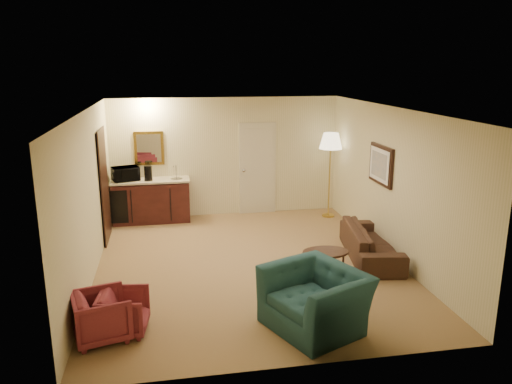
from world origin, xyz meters
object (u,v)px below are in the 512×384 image
rose_chair_near (102,314)px  microwave (125,172)px  waste_bin (183,213)px  wetbar_cabinet (151,201)px  coffee_table (325,264)px  teal_armchair (315,290)px  rose_chair_far (123,310)px  coffee_maker (148,173)px  floor_lamp (330,175)px  sofa (371,238)px

rose_chair_near → microwave: microwave is taller
waste_bin → wetbar_cabinet: bearing=173.9°
rose_chair_near → coffee_table: rose_chair_near is taller
teal_armchair → rose_chair_far: bearing=-121.8°
teal_armchair → waste_bin: 5.09m
coffee_maker → floor_lamp: bearing=8.8°
sofa → rose_chair_far: sofa is taller
rose_chair_near → waste_bin: rose_chair_near is taller
wetbar_cabinet → microwave: microwave is taller
rose_chair_near → coffee_table: (3.28, 1.30, -0.12)m
coffee_table → rose_chair_near: bearing=-158.3°
rose_chair_far → coffee_table: bearing=-61.8°
coffee_table → floor_lamp: (1.07, 3.10, 0.72)m
sofa → floor_lamp: 2.56m
waste_bin → coffee_table: bearing=-57.6°
teal_armchair → floor_lamp: bearing=135.3°
wetbar_cabinet → rose_chair_near: (-0.50, -4.72, -0.13)m
floor_lamp → microwave: bearing=175.9°
teal_armchair → floor_lamp: 4.92m
teal_armchair → wetbar_cabinet: bearing=179.2°
sofa → microwave: 5.19m
sofa → rose_chair_far: size_ratio=3.20×
rose_chair_far → floor_lamp: size_ratio=0.32×
waste_bin → rose_chair_far: bearing=-101.2°
wetbar_cabinet → coffee_table: wetbar_cabinet is taller
coffee_maker → sofa: bearing=-23.0°
teal_armchair → microwave: 5.61m
wetbar_cabinet → teal_armchair: teal_armchair is taller
sofa → coffee_maker: bearing=63.7°
rose_chair_near → microwave: bearing=-15.3°
sofa → floor_lamp: floor_lamp is taller
rose_chair_far → coffee_table: (3.03, 1.19, -0.09)m
coffee_table → waste_bin: 3.97m
wetbar_cabinet → coffee_table: bearing=-50.9°
microwave → coffee_maker: 0.47m
wetbar_cabinet → rose_chair_far: wetbar_cabinet is taller
wetbar_cabinet → waste_bin: 0.72m
rose_chair_near → rose_chair_far: size_ratio=1.11×
wetbar_cabinet → coffee_maker: (-0.03, -0.06, 0.61)m
sofa → coffee_table: size_ratio=2.57×
rose_chair_near → microwave: size_ratio=1.25×
rose_chair_far → floor_lamp: bearing=-36.9°
wetbar_cabinet → coffee_maker: 0.62m
microwave → coffee_maker: bearing=-25.0°
sofa → waste_bin: 4.18m
rose_chair_near → floor_lamp: bearing=-59.9°
wetbar_cabinet → waste_bin: (0.65, -0.07, -0.30)m
floor_lamp → rose_chair_far: bearing=-133.7°
wetbar_cabinet → coffee_maker: size_ratio=5.38×
floor_lamp → microwave: floor_lamp is taller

